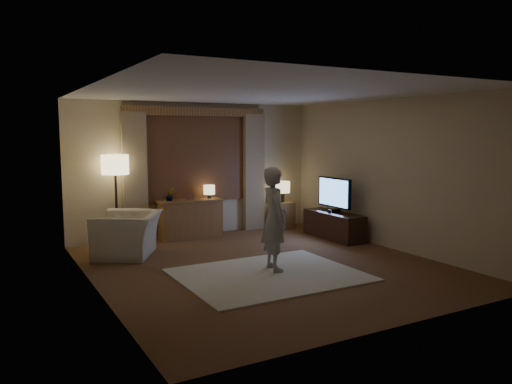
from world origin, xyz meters
TOP-DOWN VIEW (x-y plane):
  - room at (0.00, 0.50)m, footprint 5.04×5.54m
  - rug at (-0.22, -0.47)m, footprint 2.50×2.00m
  - sideboard at (-0.23, 2.50)m, footprint 1.20×0.40m
  - picture_frame at (-0.23, 2.50)m, footprint 0.16×0.02m
  - plant at (-0.63, 2.50)m, footprint 0.17×0.13m
  - table_lamp_sideboard at (0.17, 2.50)m, footprint 0.22×0.22m
  - floor_lamp at (-1.64, 2.50)m, footprint 0.48×0.48m
  - armchair at (-1.67, 1.64)m, footprint 1.37×1.42m
  - side_table at (1.84, 2.45)m, footprint 0.40×0.40m
  - table_lamp_side at (1.84, 2.45)m, footprint 0.30×0.30m
  - tv_stand at (2.15, 1.10)m, footprint 0.45×1.40m
  - tv at (2.15, 1.10)m, footprint 0.23×0.93m
  - person at (-0.04, -0.30)m, footprint 0.43×0.59m

SIDE VIEW (x-z plane):
  - rug at x=-0.22m, z-range 0.00..0.02m
  - tv_stand at x=2.15m, z-range 0.00..0.50m
  - side_table at x=1.84m, z-range 0.00..0.56m
  - sideboard at x=-0.23m, z-range 0.00..0.70m
  - armchair at x=-1.67m, z-range 0.00..0.71m
  - person at x=-0.04m, z-range 0.02..1.53m
  - picture_frame at x=-0.23m, z-range 0.70..0.90m
  - plant at x=-0.63m, z-range 0.70..1.00m
  - table_lamp_side at x=1.84m, z-range 0.65..1.09m
  - tv at x=2.15m, z-range 0.53..1.20m
  - table_lamp_sideboard at x=0.17m, z-range 0.75..1.05m
  - room at x=0.00m, z-range 0.01..2.65m
  - floor_lamp at x=-1.64m, z-range 0.55..2.18m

